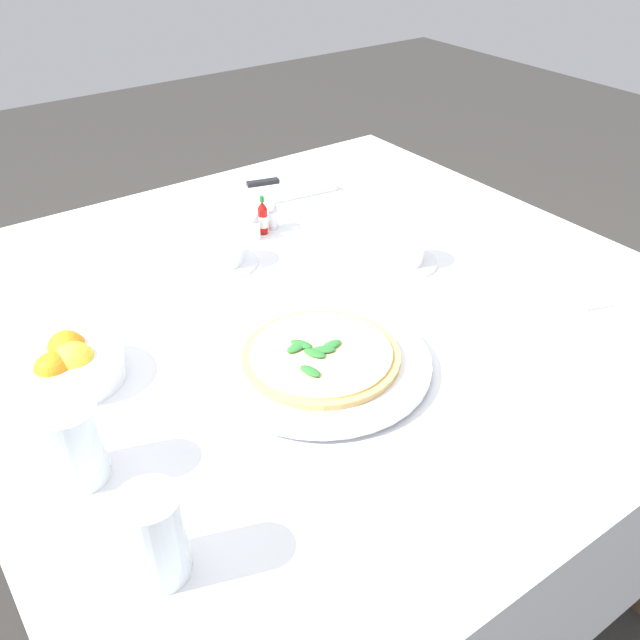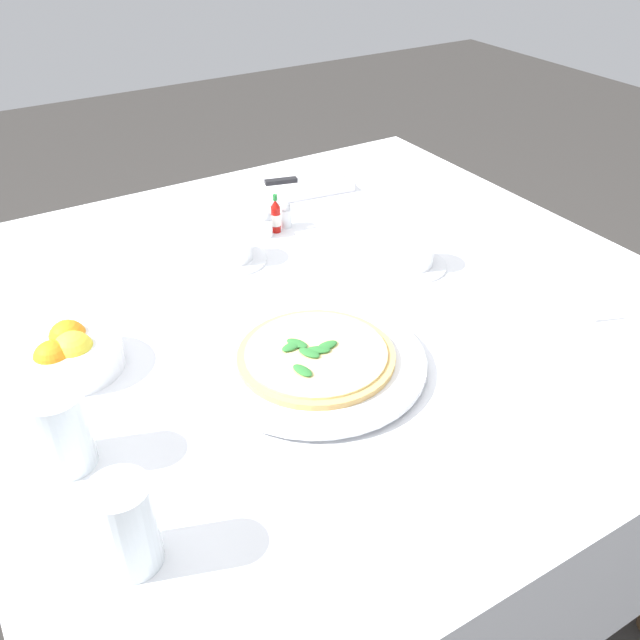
% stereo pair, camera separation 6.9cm
% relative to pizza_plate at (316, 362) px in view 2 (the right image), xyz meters
% --- Properties ---
extents(ground_plane, '(8.00, 8.00, 0.00)m').
position_rel_pizza_plate_xyz_m(ground_plane, '(0.12, 0.17, -0.74)').
color(ground_plane, '#33302D').
extents(dining_table, '(1.23, 1.23, 0.73)m').
position_rel_pizza_plate_xyz_m(dining_table, '(0.12, 0.17, -0.13)').
color(dining_table, white).
rests_on(dining_table, ground_plane).
extents(pizza_plate, '(0.34, 0.34, 0.02)m').
position_rel_pizza_plate_xyz_m(pizza_plate, '(0.00, 0.00, 0.00)').
color(pizza_plate, white).
rests_on(pizza_plate, dining_table).
extents(pizza, '(0.24, 0.24, 0.02)m').
position_rel_pizza_plate_xyz_m(pizza, '(-0.00, 0.00, 0.01)').
color(pizza, '#DBAD60').
rests_on(pizza, pizza_plate).
extents(coffee_cup_left_edge, '(0.13, 0.13, 0.07)m').
position_rel_pizza_plate_xyz_m(coffee_cup_left_edge, '(0.04, 0.37, 0.02)').
color(coffee_cup_left_edge, white).
rests_on(coffee_cup_left_edge, dining_table).
extents(coffee_cup_near_right, '(0.13, 0.13, 0.07)m').
position_rel_pizza_plate_xyz_m(coffee_cup_near_right, '(0.32, 0.17, 0.02)').
color(coffee_cup_near_right, white).
rests_on(coffee_cup_near_right, dining_table).
extents(water_glass_far_right, '(0.07, 0.07, 0.11)m').
position_rel_pizza_plate_xyz_m(water_glass_far_right, '(-0.38, -0.00, 0.04)').
color(water_glass_far_right, white).
rests_on(water_glass_far_right, dining_table).
extents(water_glass_center_back, '(0.07, 0.07, 0.12)m').
position_rel_pizza_plate_xyz_m(water_glass_center_back, '(-0.35, -0.19, 0.04)').
color(water_glass_center_back, white).
rests_on(water_glass_center_back, dining_table).
extents(napkin_folded, '(0.24, 0.16, 0.02)m').
position_rel_pizza_plate_xyz_m(napkin_folded, '(0.32, 0.60, -0.00)').
color(napkin_folded, white).
rests_on(napkin_folded, dining_table).
extents(dinner_knife, '(0.19, 0.07, 0.01)m').
position_rel_pizza_plate_xyz_m(dinner_knife, '(0.32, 0.60, 0.01)').
color(dinner_knife, silver).
rests_on(dinner_knife, napkin_folded).
extents(citrus_bowl, '(0.15, 0.15, 0.07)m').
position_rel_pizza_plate_xyz_m(citrus_bowl, '(-0.32, 0.19, 0.02)').
color(citrus_bowl, white).
rests_on(citrus_bowl, dining_table).
extents(hot_sauce_bottle, '(0.02, 0.02, 0.08)m').
position_rel_pizza_plate_xyz_m(hot_sauce_bottle, '(0.17, 0.44, 0.02)').
color(hot_sauce_bottle, '#B7140F').
rests_on(hot_sauce_bottle, dining_table).
extents(salt_shaker, '(0.03, 0.03, 0.06)m').
position_rel_pizza_plate_xyz_m(salt_shaker, '(0.19, 0.45, 0.01)').
color(salt_shaker, white).
rests_on(salt_shaker, dining_table).
extents(pepper_shaker, '(0.03, 0.03, 0.06)m').
position_rel_pizza_plate_xyz_m(pepper_shaker, '(0.14, 0.43, 0.01)').
color(pepper_shaker, white).
rests_on(pepper_shaker, dining_table).
extents(menu_card, '(0.08, 0.04, 0.06)m').
position_rel_pizza_plate_xyz_m(menu_card, '(0.42, -0.12, 0.02)').
color(menu_card, white).
rests_on(menu_card, dining_table).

